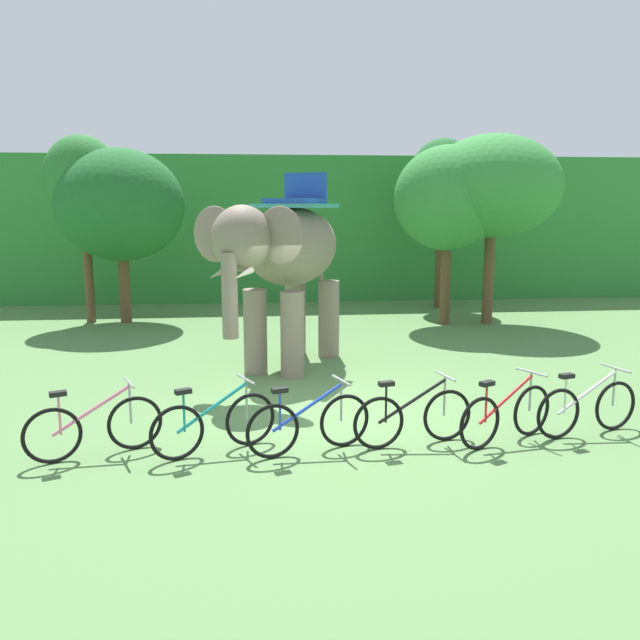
{
  "coord_description": "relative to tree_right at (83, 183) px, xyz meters",
  "views": [
    {
      "loc": [
        -1.21,
        -9.19,
        3.13
      ],
      "look_at": [
        -0.18,
        1.0,
        1.3
      ],
      "focal_mm": 35.96,
      "sensor_mm": 36.0,
      "label": 1
    }
  ],
  "objects": [
    {
      "name": "ground_plane",
      "position": [
        5.69,
        -8.53,
        -3.71
      ],
      "size": [
        80.0,
        80.0,
        0.0
      ],
      "primitive_type": "plane",
      "color": "#567F47"
    },
    {
      "name": "foliage_hedge",
      "position": [
        5.69,
        6.12,
        -1.35
      ],
      "size": [
        36.0,
        6.0,
        4.72
      ],
      "primitive_type": "cube",
      "color": "#338438",
      "rests_on": "ground"
    },
    {
      "name": "tree_right",
      "position": [
        0.0,
        0.0,
        0.0
      ],
      "size": [
        2.01,
        2.01,
        4.96
      ],
      "color": "brown",
      "rests_on": "ground"
    },
    {
      "name": "tree_far_right",
      "position": [
        0.96,
        -0.14,
        -0.57
      ],
      "size": [
        3.34,
        3.34,
        4.62
      ],
      "color": "brown",
      "rests_on": "ground"
    },
    {
      "name": "tree_center_left",
      "position": [
        9.49,
        -1.22,
        -0.41
      ],
      "size": [
        2.8,
        2.8,
        4.68
      ],
      "color": "brown",
      "rests_on": "ground"
    },
    {
      "name": "tree_left",
      "position": [
        10.14,
        1.56,
        0.06
      ],
      "size": [
        2.09,
        2.09,
        5.13
      ],
      "color": "brown",
      "rests_on": "ground"
    },
    {
      "name": "tree_center_right",
      "position": [
        10.66,
        -1.26,
        -0.1
      ],
      "size": [
        3.53,
        3.53,
        4.96
      ],
      "color": "brown",
      "rests_on": "ground"
    },
    {
      "name": "elephant",
      "position": [
        5.06,
        -5.52,
        -1.51
      ],
      "size": [
        3.14,
        4.1,
        3.78
      ],
      "color": "gray",
      "rests_on": "ground"
    },
    {
      "name": "bike_pink",
      "position": [
        2.43,
        -9.77,
        -3.33
      ],
      "size": [
        1.6,
        0.77,
        0.92
      ],
      "color": "black",
      "rests_on": "ground"
    },
    {
      "name": "bike_teal",
      "position": [
        3.92,
        -9.8,
        -3.33
      ],
      "size": [
        1.57,
        0.83,
        0.92
      ],
      "color": "black",
      "rests_on": "ground"
    },
    {
      "name": "bike_blue",
      "position": [
        5.13,
        -9.91,
        -3.33
      ],
      "size": [
        1.64,
        0.68,
        0.92
      ],
      "color": "black",
      "rests_on": "ground"
    },
    {
      "name": "bike_black",
      "position": [
        6.52,
        -9.79,
        -3.33
      ],
      "size": [
        1.68,
        0.56,
        0.92
      ],
      "color": "black",
      "rests_on": "ground"
    },
    {
      "name": "bike_red",
      "position": [
        7.78,
        -9.82,
        -3.33
      ],
      "size": [
        1.55,
        0.85,
        0.92
      ],
      "color": "black",
      "rests_on": "ground"
    },
    {
      "name": "bike_white",
      "position": [
        9.01,
        -9.65,
        -3.33
      ],
      "size": [
        1.66,
        0.62,
        0.92
      ],
      "color": "black",
      "rests_on": "ground"
    }
  ]
}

